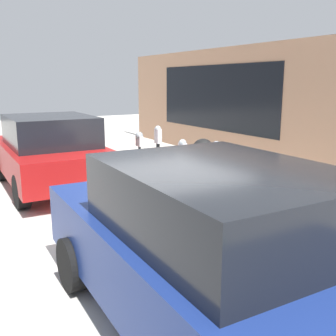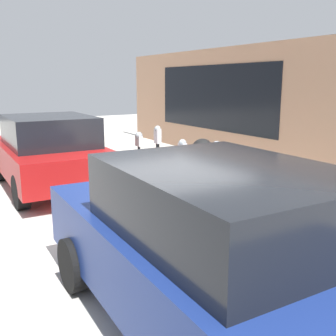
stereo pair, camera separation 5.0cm
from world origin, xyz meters
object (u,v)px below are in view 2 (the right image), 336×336
parking_meter_second (216,162)px  parking_meter_fourth (158,153)px  parking_meter_nearest (251,188)px  trash_bin (202,164)px  parking_meter_middle (182,164)px  planter_box (257,183)px  parking_meter_farthest (139,147)px  parked_car_middle (49,152)px  parked_car_front (214,248)px

parking_meter_second → parking_meter_fourth: (1.78, 0.06, -0.11)m
parking_meter_nearest → trash_bin: 3.07m
parking_meter_middle → planter_box: 1.71m
parking_meter_second → parking_meter_farthest: 2.56m
parking_meter_second → parked_car_middle: size_ratio=0.34×
parking_meter_fourth → parking_meter_farthest: parking_meter_fourth is taller
parking_meter_nearest → parked_car_middle: parked_car_middle is taller
parking_meter_second → planter_box: parking_meter_second is taller
planter_box → trash_bin: (1.36, 0.35, 0.18)m
parking_meter_second → trash_bin: bearing=-31.0°
parked_car_front → parking_meter_second: bearing=-36.8°
parking_meter_middle → parking_meter_farthest: size_ratio=1.03×
parking_meter_second → parked_car_middle: bearing=23.7°
parking_meter_fourth → trash_bin: 1.34m
parking_meter_second → parking_meter_farthest: size_ratio=1.10×
parking_meter_second → parked_car_middle: (3.78, 1.66, -0.24)m
parking_meter_nearest → parked_car_middle: size_ratio=0.31×
parking_meter_second → parking_meter_middle: bearing=3.3°
parking_meter_fourth → parked_car_middle: size_ratio=0.36×
parking_meter_second → parked_car_front: size_ratio=0.32×
parked_car_front → parked_car_middle: (5.96, -0.08, -0.01)m
planter_box → parking_meter_farthest: bearing=40.3°
parking_meter_nearest → parking_meter_farthest: parking_meter_nearest is taller
parking_meter_farthest → trash_bin: (-0.56, -1.27, -0.42)m
parking_meter_second → parked_car_middle: parked_car_middle is taller
parking_meter_middle → planter_box: size_ratio=1.02×
parked_car_front → parking_meter_nearest: bearing=-50.0°
parking_meter_fourth → parking_meter_second: bearing=-178.2°
planter_box → parked_car_middle: parked_car_middle is taller
parking_meter_middle → trash_bin: (1.10, -1.26, -0.33)m
parking_meter_fourth → parked_car_middle: bearing=38.7°
planter_box → trash_bin: trash_bin is taller
parking_meter_farthest → parked_car_middle: 2.01m
planter_box → parked_car_front: size_ratio=0.30×
parking_meter_middle → parking_meter_fourth: size_ratio=0.89×
parking_meter_second → planter_box: bearing=-67.5°
parked_car_front → trash_bin: 5.13m
parking_meter_fourth → parking_meter_farthest: (0.78, 0.01, 0.02)m
planter_box → parking_meter_fourth: bearing=54.9°
parking_meter_fourth → parked_car_front: bearing=157.0°
parking_meter_middle → parking_meter_farthest: 1.66m
planter_box → parked_car_front: (-2.83, 3.30, 0.45)m
planter_box → parked_car_middle: bearing=45.7°
parking_meter_second → parking_meter_nearest: bearing=-179.6°
parking_meter_nearest → parking_meter_fourth: bearing=1.4°
parking_meter_middle → parking_meter_fourth: 0.88m
parking_meter_middle → parked_car_middle: bearing=29.1°
parking_meter_nearest → parking_meter_fourth: size_ratio=0.87×
parking_meter_nearest → parking_meter_second: parking_meter_second is taller
parked_car_front → trash_bin: size_ratio=3.94×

